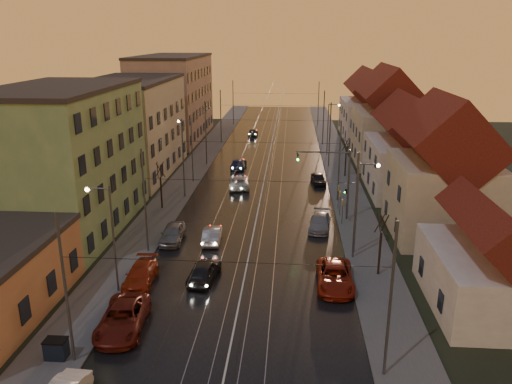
% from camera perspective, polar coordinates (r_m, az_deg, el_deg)
% --- Properties ---
extents(ground, '(160.00, 160.00, 0.00)m').
position_cam_1_polar(ground, '(34.24, -2.13, -13.51)').
color(ground, black).
rests_on(ground, ground).
extents(road, '(16.00, 120.00, 0.04)m').
position_cam_1_polar(road, '(71.45, 1.31, 3.21)').
color(road, black).
rests_on(road, ground).
extents(sidewalk_left, '(4.00, 120.00, 0.15)m').
position_cam_1_polar(sidewalk_left, '(72.59, -6.61, 3.37)').
color(sidewalk_left, '#4C4C4C').
rests_on(sidewalk_left, ground).
extents(sidewalk_right, '(4.00, 120.00, 0.15)m').
position_cam_1_polar(sidewalk_right, '(71.67, 9.34, 3.07)').
color(sidewalk_right, '#4C4C4C').
rests_on(sidewalk_right, ground).
extents(tram_rail_0, '(0.06, 120.00, 0.03)m').
position_cam_1_polar(tram_rail_0, '(71.58, -0.45, 3.27)').
color(tram_rail_0, gray).
rests_on(tram_rail_0, road).
extents(tram_rail_1, '(0.06, 120.00, 0.03)m').
position_cam_1_polar(tram_rail_1, '(71.48, 0.70, 3.25)').
color(tram_rail_1, gray).
rests_on(tram_rail_1, road).
extents(tram_rail_2, '(0.06, 120.00, 0.03)m').
position_cam_1_polar(tram_rail_2, '(71.41, 1.93, 3.22)').
color(tram_rail_2, gray).
rests_on(tram_rail_2, road).
extents(tram_rail_3, '(0.06, 120.00, 0.03)m').
position_cam_1_polar(tram_rail_3, '(71.37, 3.08, 3.20)').
color(tram_rail_3, gray).
rests_on(tram_rail_3, road).
extents(apartment_left_1, '(10.00, 18.00, 13.00)m').
position_cam_1_polar(apartment_left_1, '(49.21, -21.10, 3.23)').
color(apartment_left_1, '#5E8655').
rests_on(apartment_left_1, ground).
extents(apartment_left_2, '(10.00, 20.00, 12.00)m').
position_cam_1_polar(apartment_left_2, '(67.52, -14.03, 7.05)').
color(apartment_left_2, '#B6A88D').
rests_on(apartment_left_2, ground).
extents(apartment_left_3, '(10.00, 24.00, 14.00)m').
position_cam_1_polar(apartment_left_3, '(90.25, -9.42, 10.49)').
color(apartment_left_3, '#8C6D5A').
rests_on(apartment_left_3, ground).
extents(house_right_0, '(8.16, 10.20, 5.80)m').
position_cam_1_polar(house_right_0, '(37.07, 25.59, -7.72)').
color(house_right_0, beige).
rests_on(house_right_0, ground).
extents(house_right_1, '(8.67, 10.20, 10.80)m').
position_cam_1_polar(house_right_1, '(47.81, 20.58, 1.59)').
color(house_right_1, '#B6AD8C').
rests_on(house_right_1, ground).
extents(house_right_2, '(9.18, 12.24, 9.20)m').
position_cam_1_polar(house_right_2, '(60.19, 17.18, 4.24)').
color(house_right_2, beige).
rests_on(house_right_2, ground).
extents(house_right_3, '(9.18, 14.28, 11.50)m').
position_cam_1_polar(house_right_3, '(74.39, 14.78, 7.76)').
color(house_right_3, '#B6AD8C').
rests_on(house_right_3, ground).
extents(house_right_4, '(9.18, 16.32, 10.00)m').
position_cam_1_polar(house_right_4, '(92.06, 12.78, 9.20)').
color(house_right_4, beige).
rests_on(house_right_4, ground).
extents(catenary_pole_l_0, '(0.16, 0.16, 9.00)m').
position_cam_1_polar(catenary_pole_l_0, '(29.18, -20.92, -10.51)').
color(catenary_pole_l_0, '#595B60').
rests_on(catenary_pole_l_0, ground).
extents(catenary_pole_r_0, '(0.16, 0.16, 9.00)m').
position_cam_1_polar(catenary_pole_r_0, '(27.14, 15.09, -12.10)').
color(catenary_pole_r_0, '#595B60').
rests_on(catenary_pole_r_0, ground).
extents(catenary_pole_l_1, '(0.16, 0.16, 9.00)m').
position_cam_1_polar(catenary_pole_l_1, '(42.09, -12.58, -1.13)').
color(catenary_pole_l_1, '#595B60').
rests_on(catenary_pole_l_1, ground).
extents(catenary_pole_r_1, '(0.16, 0.16, 9.00)m').
position_cam_1_polar(catenary_pole_r_1, '(40.70, 11.32, -1.69)').
color(catenary_pole_r_1, '#595B60').
rests_on(catenary_pole_r_1, ground).
extents(catenary_pole_l_2, '(0.16, 0.16, 9.00)m').
position_cam_1_polar(catenary_pole_l_2, '(56.05, -8.32, 3.75)').
color(catenary_pole_l_2, '#595B60').
rests_on(catenary_pole_l_2, ground).
extents(catenary_pole_r_2, '(0.16, 0.16, 9.00)m').
position_cam_1_polar(catenary_pole_r_2, '(55.01, 9.50, 3.43)').
color(catenary_pole_r_2, '#595B60').
rests_on(catenary_pole_r_2, ground).
extents(catenary_pole_l_3, '(0.16, 0.16, 9.00)m').
position_cam_1_polar(catenary_pole_l_3, '(70.44, -5.75, 6.65)').
color(catenary_pole_l_3, '#595B60').
rests_on(catenary_pole_l_3, ground).
extents(catenary_pole_r_3, '(0.16, 0.16, 9.00)m').
position_cam_1_polar(catenary_pole_r_3, '(69.62, 8.43, 6.42)').
color(catenary_pole_r_3, '#595B60').
rests_on(catenary_pole_r_3, ground).
extents(catenary_pole_l_4, '(0.16, 0.16, 9.00)m').
position_cam_1_polar(catenary_pole_l_4, '(85.04, -4.05, 8.56)').
color(catenary_pole_l_4, '#595B60').
rests_on(catenary_pole_l_4, ground).
extents(catenary_pole_r_4, '(0.16, 0.16, 9.00)m').
position_cam_1_polar(catenary_pole_r_4, '(84.36, 7.73, 8.37)').
color(catenary_pole_r_4, '#595B60').
rests_on(catenary_pole_r_4, ground).
extents(catenary_pole_l_5, '(0.16, 0.16, 9.00)m').
position_cam_1_polar(catenary_pole_l_5, '(102.71, -2.63, 10.12)').
color(catenary_pole_l_5, '#595B60').
rests_on(catenary_pole_l_5, ground).
extents(catenary_pole_r_5, '(0.16, 0.16, 9.00)m').
position_cam_1_polar(catenary_pole_r_5, '(102.15, 7.14, 9.96)').
color(catenary_pole_r_5, '#595B60').
rests_on(catenary_pole_r_5, ground).
extents(street_lamp_0, '(1.75, 0.32, 8.00)m').
position_cam_1_polar(street_lamp_0, '(35.90, -16.51, -4.07)').
color(street_lamp_0, '#595B60').
rests_on(street_lamp_0, ground).
extents(street_lamp_1, '(1.75, 0.32, 8.00)m').
position_cam_1_polar(street_lamp_1, '(41.59, 11.88, -0.75)').
color(street_lamp_1, '#595B60').
rests_on(street_lamp_1, ground).
extents(street_lamp_2, '(1.75, 0.32, 8.00)m').
position_cam_1_polar(street_lamp_2, '(61.79, -7.63, 5.43)').
color(street_lamp_2, '#595B60').
rests_on(street_lamp_2, ground).
extents(street_lamp_3, '(1.75, 0.32, 8.00)m').
position_cam_1_polar(street_lamp_3, '(76.46, 8.46, 7.70)').
color(street_lamp_3, '#595B60').
rests_on(street_lamp_3, ground).
extents(traffic_light_mast, '(5.30, 0.32, 7.20)m').
position_cam_1_polar(traffic_light_mast, '(49.15, 9.41, 1.87)').
color(traffic_light_mast, '#595B60').
rests_on(traffic_light_mast, ground).
extents(bare_tree_0, '(1.09, 1.09, 5.11)m').
position_cam_1_polar(bare_tree_0, '(53.20, -10.80, 0.63)').
color(bare_tree_0, black).
rests_on(bare_tree_0, ground).
extents(bare_tree_1, '(1.09, 1.09, 5.11)m').
position_cam_1_polar(bare_tree_1, '(38.90, 14.02, -5.98)').
color(bare_tree_1, black).
rests_on(bare_tree_1, ground).
extents(bare_tree_2, '(1.09, 1.09, 5.11)m').
position_cam_1_polar(bare_tree_2, '(65.34, 10.23, 3.80)').
color(bare_tree_2, black).
rests_on(bare_tree_2, ground).
extents(driving_car_0, '(2.32, 4.69, 1.54)m').
position_cam_1_polar(driving_car_0, '(38.06, -5.95, -8.91)').
color(driving_car_0, black).
rests_on(driving_car_0, ground).
extents(driving_car_1, '(1.67, 4.25, 1.38)m').
position_cam_1_polar(driving_car_1, '(44.66, -5.04, -4.88)').
color(driving_car_1, '#A3A3A8').
rests_on(driving_car_1, ground).
extents(driving_car_2, '(2.99, 5.39, 1.43)m').
position_cam_1_polar(driving_car_2, '(60.20, -1.96, 1.15)').
color(driving_car_2, '#B4B4B4').
rests_on(driving_car_2, ground).
extents(driving_car_3, '(2.00, 4.75, 1.37)m').
position_cam_1_polar(driving_car_3, '(68.96, -2.02, 3.25)').
color(driving_car_3, '#161B44').
rests_on(driving_car_3, ground).
extents(driving_car_4, '(1.65, 3.94, 1.33)m').
position_cam_1_polar(driving_car_4, '(91.86, -0.34, 6.84)').
color(driving_car_4, black).
rests_on(driving_car_4, ground).
extents(parked_left_1, '(3.07, 5.90, 1.59)m').
position_cam_1_polar(parked_left_1, '(33.08, -15.00, -13.77)').
color(parked_left_1, maroon).
rests_on(parked_left_1, ground).
extents(parked_left_2, '(2.13, 4.86, 1.39)m').
position_cam_1_polar(parked_left_2, '(38.40, -13.06, -9.17)').
color(parked_left_2, '#AA2C11').
rests_on(parked_left_2, ground).
extents(parked_left_3, '(1.94, 4.58, 1.54)m').
position_cam_1_polar(parked_left_3, '(45.20, -9.51, -4.67)').
color(parked_left_3, gray).
rests_on(parked_left_3, ground).
extents(parked_right_0, '(2.73, 5.71, 1.57)m').
position_cam_1_polar(parked_right_0, '(37.39, 9.01, -9.52)').
color(parked_right_0, maroon).
rests_on(parked_right_0, ground).
extents(parked_right_1, '(2.50, 4.90, 1.36)m').
position_cam_1_polar(parked_right_1, '(47.78, 7.29, -3.44)').
color(parked_right_1, '#98979D').
rests_on(parked_right_1, ground).
extents(parked_right_2, '(2.01, 3.99, 1.31)m').
position_cam_1_polar(parked_right_2, '(62.24, 7.13, 1.51)').
color(parked_right_2, black).
rests_on(parked_right_2, ground).
extents(dumpster, '(1.20, 0.81, 1.10)m').
position_cam_1_polar(dumpster, '(31.58, -21.86, -16.35)').
color(dumpster, black).
rests_on(dumpster, sidewalk_left).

